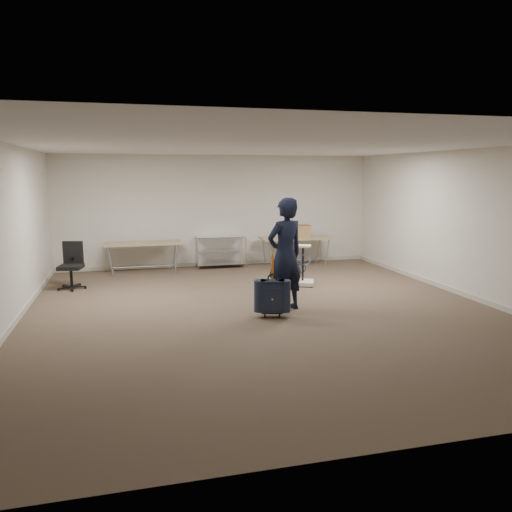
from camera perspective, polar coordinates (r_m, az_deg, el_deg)
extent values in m
plane|color=#4F3E30|center=(8.64, 0.99, -6.33)|extent=(9.00, 9.00, 0.00)
plane|color=silver|center=(12.75, -4.37, 5.15)|extent=(8.00, 0.00, 8.00)
plane|color=silver|center=(4.26, 17.28, -3.84)|extent=(8.00, 0.00, 8.00)
plane|color=silver|center=(8.27, -26.79, 1.85)|extent=(0.00, 9.00, 9.00)
plane|color=silver|center=(10.18, 23.31, 3.33)|extent=(0.00, 9.00, 9.00)
plane|color=silver|center=(8.33, 1.04, 12.55)|extent=(8.00, 8.00, 0.00)
cube|color=#BBB8A8|center=(12.91, -4.29, -0.84)|extent=(8.00, 0.02, 0.10)
cube|color=#BBB8A8|center=(8.53, -26.05, -7.17)|extent=(0.02, 9.00, 0.10)
cube|color=#BBB8A8|center=(10.39, 22.78, -4.09)|extent=(0.02, 9.00, 0.10)
cube|color=#8B7655|center=(12.09, -12.78, 1.43)|extent=(1.80, 0.75, 0.03)
cylinder|color=#989BA0|center=(12.17, -12.68, -1.20)|extent=(1.50, 0.02, 0.02)
cylinder|color=#989BA0|center=(11.85, -16.29, -0.67)|extent=(0.13, 0.04, 0.69)
cylinder|color=#989BA0|center=(11.89, -9.05, -0.37)|extent=(0.13, 0.04, 0.69)
cylinder|color=#989BA0|center=(12.44, -16.21, -0.19)|extent=(0.13, 0.04, 0.69)
cylinder|color=#989BA0|center=(12.48, -9.31, 0.09)|extent=(0.13, 0.04, 0.69)
cube|color=#8B7655|center=(12.76, 4.54, 2.04)|extent=(1.80, 0.75, 0.03)
cylinder|color=#989BA0|center=(12.84, 4.51, -0.45)|extent=(1.50, 0.02, 0.02)
cylinder|color=#989BA0|center=(12.31, 1.66, 0.08)|extent=(0.13, 0.04, 0.69)
cylinder|color=#989BA0|center=(12.80, 8.14, 0.35)|extent=(0.13, 0.04, 0.69)
cylinder|color=#989BA0|center=(12.88, 0.93, 0.50)|extent=(0.13, 0.04, 0.69)
cylinder|color=#989BA0|center=(13.35, 7.15, 0.74)|extent=(0.13, 0.04, 0.69)
cylinder|color=silver|center=(12.26, -6.64, 0.23)|extent=(0.02, 0.02, 0.80)
cylinder|color=silver|center=(12.47, -1.18, 0.45)|extent=(0.02, 0.02, 0.80)
cylinder|color=silver|center=(12.70, -6.92, 0.54)|extent=(0.02, 0.02, 0.80)
cylinder|color=silver|center=(12.90, -1.63, 0.75)|extent=(0.02, 0.02, 0.80)
cube|color=silver|center=(12.62, -4.06, -0.85)|extent=(1.20, 0.45, 0.02)
cube|color=silver|center=(12.56, -4.08, 0.72)|extent=(1.20, 0.45, 0.02)
cube|color=silver|center=(12.52, -4.09, 2.22)|extent=(1.20, 0.45, 0.01)
imported|color=black|center=(8.55, 3.36, 0.18)|extent=(0.82, 0.67, 1.95)
cube|color=black|center=(8.19, 1.88, -4.58)|extent=(0.43, 0.31, 0.53)
cube|color=black|center=(8.28, 1.86, -6.42)|extent=(0.37, 0.24, 0.03)
cylinder|color=black|center=(8.27, 1.02, -6.79)|extent=(0.04, 0.07, 0.07)
cylinder|color=black|center=(8.28, 2.71, -6.79)|extent=(0.04, 0.07, 0.07)
torus|color=black|center=(8.12, 1.89, -2.58)|extent=(0.17, 0.07, 0.17)
cube|color=orange|center=(8.11, 1.89, -1.22)|extent=(0.04, 0.02, 0.40)
cylinder|color=black|center=(10.94, -20.30, -3.32)|extent=(0.58, 0.58, 0.09)
cylinder|color=black|center=(10.90, -20.36, -2.30)|extent=(0.06, 0.06, 0.39)
cube|color=black|center=(10.86, -20.42, -1.19)|extent=(0.52, 0.52, 0.08)
cube|color=black|center=(11.02, -20.18, 0.40)|extent=(0.41, 0.14, 0.47)
cube|color=beige|center=(10.66, 5.33, -3.03)|extent=(0.61, 0.61, 0.07)
cylinder|color=black|center=(10.43, 4.71, -3.50)|extent=(0.06, 0.06, 0.04)
cylinder|color=black|center=(10.62, 5.28, -0.81)|extent=(0.05, 0.05, 0.74)
cube|color=beige|center=(10.52, 5.40, 1.14)|extent=(0.41, 0.38, 0.04)
torus|color=blue|center=(10.51, 5.75, -0.42)|extent=(0.26, 0.18, 0.23)
cube|color=#9C6A49|center=(12.71, 5.16, 2.84)|extent=(0.49, 0.39, 0.33)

